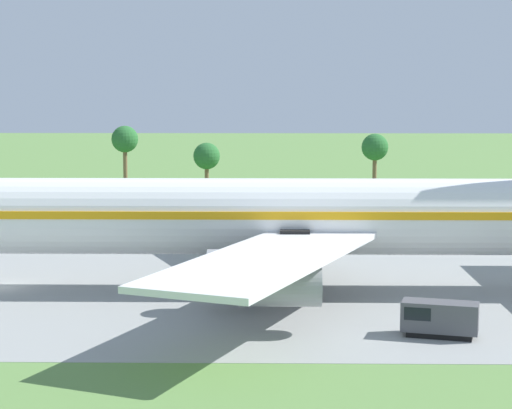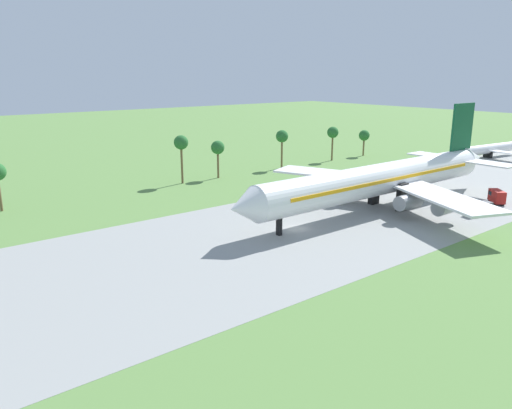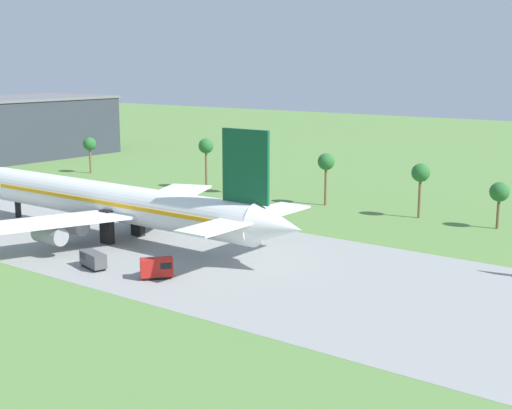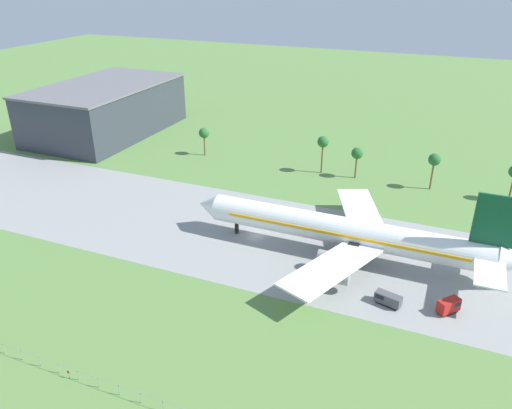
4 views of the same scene
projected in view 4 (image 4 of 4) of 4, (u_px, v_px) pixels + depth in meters
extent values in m
plane|color=#5B8442|center=(256.00, 236.00, 123.65)|extent=(600.00, 600.00, 0.00)
cube|color=gray|center=(256.00, 236.00, 123.64)|extent=(320.00, 44.00, 0.02)
cylinder|color=white|center=(344.00, 231.00, 112.73)|extent=(63.77, 6.42, 6.42)
cone|color=white|center=(209.00, 205.00, 124.73)|extent=(5.14, 6.30, 6.30)
cube|color=#EFA314|center=(344.00, 229.00, 112.52)|extent=(54.21, 6.55, 0.64)
cube|color=#0F4C2D|center=(496.00, 221.00, 98.53)|extent=(8.35, 0.50, 10.92)
cube|color=white|center=(490.00, 254.00, 101.78)|extent=(5.78, 25.70, 0.30)
cube|color=white|center=(333.00, 266.00, 101.73)|extent=(17.75, 27.89, 0.44)
cube|color=white|center=(361.00, 212.00, 123.90)|extent=(17.75, 27.89, 0.44)
cylinder|color=gray|center=(331.00, 258.00, 107.88)|extent=(5.78, 2.89, 2.89)
cylinder|color=gray|center=(335.00, 276.00, 101.64)|extent=(5.78, 2.89, 2.89)
cylinder|color=gray|center=(348.00, 227.00, 120.68)|extent=(5.78, 2.89, 2.89)
cylinder|color=gray|center=(364.00, 218.00, 125.11)|extent=(5.78, 2.89, 2.89)
cube|color=black|center=(237.00, 223.00, 123.58)|extent=(0.70, 0.90, 5.71)
cube|color=black|center=(353.00, 255.00, 110.22)|extent=(2.40, 1.20, 5.71)
cube|color=black|center=(360.00, 240.00, 116.08)|extent=(2.40, 1.20, 5.71)
cube|color=black|center=(447.00, 311.00, 96.40)|extent=(3.87, 4.10, 0.40)
cube|color=#B21E19|center=(449.00, 305.00, 95.76)|extent=(4.47, 4.75, 2.55)
cube|color=black|center=(454.00, 302.00, 96.10)|extent=(2.58, 2.53, 0.90)
cube|color=black|center=(387.00, 304.00, 98.60)|extent=(4.73, 2.88, 0.40)
cube|color=#4C4C51|center=(388.00, 299.00, 98.06)|extent=(5.53, 3.27, 2.06)
cube|color=black|center=(382.00, 295.00, 98.71)|extent=(2.28, 2.44, 0.90)
cylinder|color=gray|center=(4.00, 349.00, 85.88)|extent=(0.10, 0.10, 2.10)
cylinder|color=gray|center=(22.00, 355.00, 84.49)|extent=(0.10, 0.10, 2.10)
cylinder|color=gray|center=(40.00, 361.00, 83.10)|extent=(0.10, 0.10, 2.10)
cylinder|color=gray|center=(59.00, 368.00, 81.71)|extent=(0.10, 0.10, 2.10)
cylinder|color=gray|center=(78.00, 375.00, 80.32)|extent=(0.10, 0.10, 2.10)
cylinder|color=gray|center=(98.00, 383.00, 78.92)|extent=(0.10, 0.10, 2.10)
cylinder|color=gray|center=(119.00, 390.00, 77.53)|extent=(0.10, 0.10, 2.10)
cylinder|color=gray|center=(141.00, 398.00, 76.14)|extent=(0.10, 0.10, 2.10)
cylinder|color=gray|center=(163.00, 406.00, 74.75)|extent=(0.10, 0.10, 2.10)
cylinder|color=gray|center=(118.00, 385.00, 77.09)|extent=(80.00, 0.06, 0.06)
cylinder|color=gray|center=(69.00, 375.00, 80.76)|extent=(0.08, 0.08, 1.60)
cube|color=red|center=(68.00, 372.00, 80.49)|extent=(0.44, 0.03, 0.56)
cube|color=#333842|center=(106.00, 110.00, 195.18)|extent=(36.00, 60.00, 18.44)
cube|color=slate|center=(103.00, 85.00, 190.99)|extent=(36.72, 61.20, 0.80)
cylinder|color=brown|center=(356.00, 167.00, 155.49)|extent=(0.56, 0.56, 7.59)
sphere|color=#28662D|center=(357.00, 153.00, 153.57)|extent=(3.60, 3.60, 3.60)
cylinder|color=brown|center=(432.00, 175.00, 147.35)|extent=(0.56, 0.56, 8.81)
sphere|color=#28662D|center=(435.00, 160.00, 145.17)|extent=(3.60, 3.60, 3.60)
cylinder|color=brown|center=(512.00, 187.00, 139.97)|extent=(0.56, 0.56, 8.39)
cylinder|color=brown|center=(205.00, 145.00, 174.06)|extent=(0.56, 0.56, 7.52)
sphere|color=#28662D|center=(204.00, 133.00, 172.17)|extent=(3.60, 3.60, 3.60)
cylinder|color=brown|center=(322.00, 158.00, 158.82)|extent=(0.56, 0.56, 9.86)
sphere|color=#28662D|center=(323.00, 142.00, 156.41)|extent=(3.60, 3.60, 3.60)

